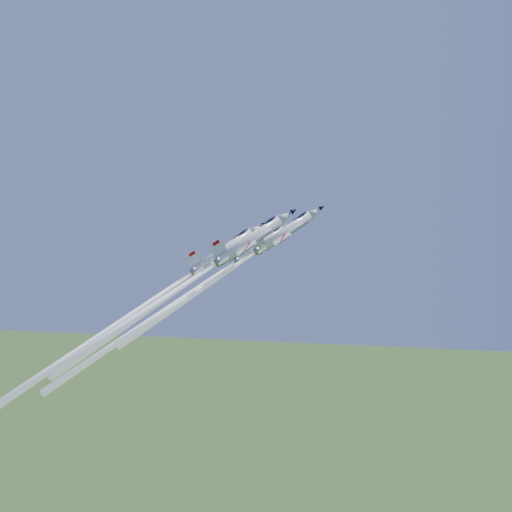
% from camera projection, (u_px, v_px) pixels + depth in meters
% --- Properties ---
extents(jet_lead, '(37.30, 14.17, 33.90)m').
position_uv_depth(jet_lead, '(226.00, 273.00, 114.48)').
color(jet_lead, silver).
extents(jet_left, '(48.44, 17.49, 45.67)m').
position_uv_depth(jet_left, '(175.00, 303.00, 124.34)').
color(jet_left, silver).
extents(jet_right, '(41.66, 15.76, 37.98)m').
position_uv_depth(jet_right, '(179.00, 289.00, 107.32)').
color(jet_right, silver).
extents(jet_slot, '(53.69, 19.41, 50.58)m').
position_uv_depth(jet_slot, '(119.00, 323.00, 113.03)').
color(jet_slot, silver).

